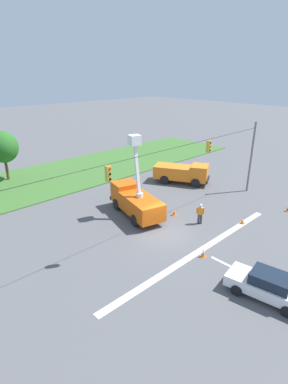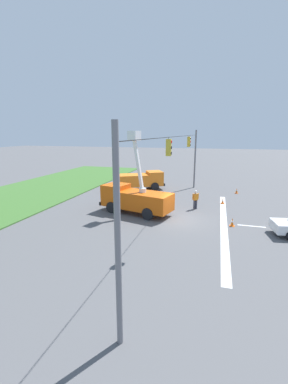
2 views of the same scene
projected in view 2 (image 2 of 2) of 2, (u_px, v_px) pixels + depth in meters
name	position (u px, v px, depth m)	size (l,w,h in m)	color
ground_plane	(179.00, 219.00, 20.78)	(200.00, 200.00, 0.00)	#565659
lane_markings	(244.00, 225.00, 19.43)	(17.60, 15.25, 0.01)	silver
signal_gantry	(180.00, 167.00, 19.85)	(26.20, 0.33, 7.20)	slate
utility_truck_bucket_lift	(135.00, 197.00, 22.14)	(3.73, 6.73, 7.01)	#D6560F
utility_truck_support_near	(139.00, 180.00, 31.54)	(4.88, 6.40, 2.20)	orange
road_worker	(195.00, 198.00, 23.42)	(0.43, 0.54, 1.77)	#383842
traffic_cone_foreground_left	(223.00, 201.00, 25.34)	(0.36, 0.36, 0.59)	orange
traffic_cone_foreground_right	(168.00, 205.00, 23.92)	(0.36, 0.36, 0.66)	orange
traffic_cone_mid_left	(232.00, 222.00, 19.23)	(0.36, 0.36, 0.64)	orange
traffic_cone_mid_right	(237.00, 191.00, 29.66)	(0.36, 0.36, 0.66)	orange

